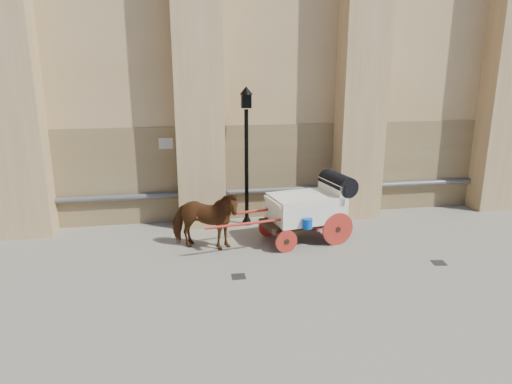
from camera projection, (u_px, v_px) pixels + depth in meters
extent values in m
plane|color=slate|center=(254.00, 270.00, 10.96)|extent=(90.00, 90.00, 0.00)
cube|color=olive|center=(292.00, 169.00, 14.86)|extent=(44.00, 0.35, 3.00)
cylinder|color=#59595B|center=(294.00, 189.00, 14.76)|extent=(42.00, 0.18, 0.18)
cube|color=beige|center=(166.00, 143.00, 13.73)|extent=(0.42, 0.04, 0.32)
imported|color=brown|center=(205.00, 220.00, 12.05)|extent=(2.10, 1.46, 1.62)
cube|color=black|center=(302.00, 222.00, 12.71)|extent=(2.37, 1.38, 0.12)
cube|color=white|center=(306.00, 207.00, 12.64)|extent=(2.12, 1.58, 0.71)
cube|color=white|center=(331.00, 191.00, 12.78)|extent=(0.36, 1.28, 0.56)
cube|color=white|center=(277.00, 202.00, 12.28)|extent=(0.54, 1.16, 0.10)
cylinder|color=black|center=(338.00, 183.00, 12.80)|extent=(0.78, 1.35, 0.57)
cylinder|color=#B5291E|center=(338.00, 229.00, 12.42)|extent=(0.91, 0.21, 0.91)
cylinder|color=#B5291E|center=(316.00, 215.00, 13.56)|extent=(0.91, 0.21, 0.91)
cylinder|color=#B5291E|center=(286.00, 241.00, 11.95)|extent=(0.61, 0.16, 0.61)
cylinder|color=#B5291E|center=(269.00, 226.00, 13.09)|extent=(0.61, 0.16, 0.61)
cylinder|color=#B5291E|center=(251.00, 223.00, 11.66)|extent=(2.42, 0.48, 0.07)
cylinder|color=#B5291E|center=(240.00, 213.00, 12.49)|extent=(2.42, 0.48, 0.07)
cylinder|color=#0646C0|center=(307.00, 223.00, 11.94)|extent=(0.26, 0.26, 0.26)
cylinder|color=black|center=(247.00, 168.00, 13.77)|extent=(0.12, 0.12, 3.53)
cone|color=black|center=(247.00, 218.00, 14.19)|extent=(0.35, 0.35, 0.35)
cube|color=black|center=(246.00, 101.00, 13.24)|extent=(0.27, 0.27, 0.41)
cone|color=black|center=(246.00, 90.00, 13.16)|extent=(0.39, 0.39, 0.24)
cube|color=black|center=(239.00, 276.00, 10.61)|extent=(0.33, 0.33, 0.01)
cube|color=black|center=(439.00, 263.00, 11.36)|extent=(0.37, 0.37, 0.01)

